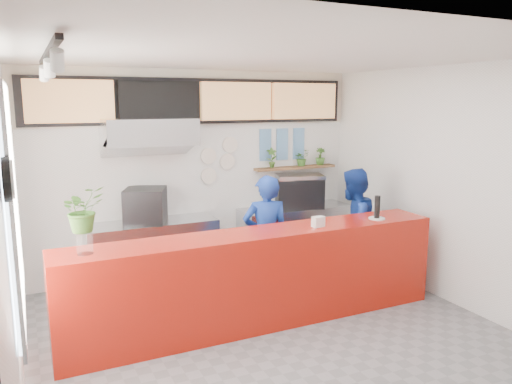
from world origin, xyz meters
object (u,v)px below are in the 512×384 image
object	(u,v)px
pepper_mill	(377,207)
espresso_machine	(299,192)
service_counter	(259,278)
staff_right	(352,227)
panini_oven	(146,205)
staff_center	(266,238)

from	to	relation	value
pepper_mill	espresso_machine	bearing A→B (deg)	91.08
espresso_machine	service_counter	bearing A→B (deg)	-110.39
service_counter	staff_right	xyz separation A→B (m)	(1.72, 0.60, 0.27)
espresso_machine	staff_right	distance (m)	1.25
service_counter	pepper_mill	world-z (taller)	pepper_mill
espresso_machine	panini_oven	bearing A→B (deg)	-159.44
service_counter	staff_center	xyz separation A→B (m)	(0.39, 0.62, 0.27)
pepper_mill	panini_oven	bearing A→B (deg)	142.91
staff_center	pepper_mill	size ratio (longest dim) A/B	5.84
service_counter	panini_oven	bearing A→B (deg)	115.91
panini_oven	staff_center	distance (m)	1.76
espresso_machine	staff_right	size ratio (longest dim) A/B	0.44
staff_right	pepper_mill	xyz separation A→B (m)	(-0.12, -0.67, 0.43)
staff_center	espresso_machine	bearing A→B (deg)	-118.93
staff_center	pepper_mill	bearing A→B (deg)	166.24
service_counter	pepper_mill	xyz separation A→B (m)	(1.60, -0.07, 0.71)
service_counter	staff_center	bearing A→B (deg)	57.68
panini_oven	staff_right	xyz separation A→B (m)	(2.59, -1.20, -0.32)
staff_right	espresso_machine	bearing A→B (deg)	-107.29
espresso_machine	pepper_mill	bearing A→B (deg)	-68.36
espresso_machine	staff_center	xyz separation A→B (m)	(-1.17, -1.18, -0.31)
staff_right	pepper_mill	bearing A→B (deg)	54.82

